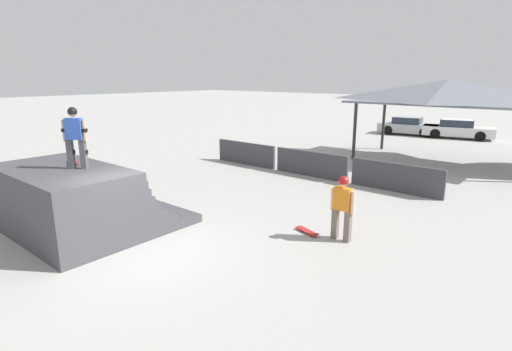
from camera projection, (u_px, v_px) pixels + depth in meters
name	position (u px, v px, depth m)	size (l,w,h in m)	color
ground_plane	(141.00, 250.00, 9.69)	(160.00, 160.00, 0.00)	#A3A09B
quarter_pipe_ramp	(77.00, 202.00, 10.73)	(4.14, 4.08, 1.80)	#424247
skater_on_deck	(75.00, 134.00, 10.03)	(0.61, 0.54, 1.57)	#4C4C51
skateboard_on_deck	(73.00, 162.00, 10.78)	(0.83, 0.51, 0.09)	red
bystander_walking	(343.00, 203.00, 10.06)	(0.66, 0.25, 1.70)	#6B6051
skateboard_on_ground	(308.00, 231.00, 10.71)	(0.81, 0.44, 0.09)	red
barrier_fence	(311.00, 164.00, 16.73)	(10.65, 0.12, 1.05)	#3D3D42
pavilion_shelter	(447.00, 92.00, 18.64)	(8.64, 4.22, 3.96)	#2D2D33
parked_car_silver	(408.00, 126.00, 28.59)	(4.20, 2.19, 1.27)	#A8AAAF
parked_car_white	(458.00, 129.00, 26.94)	(4.64, 2.54, 1.27)	silver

